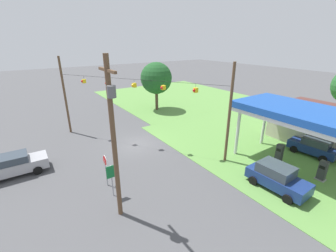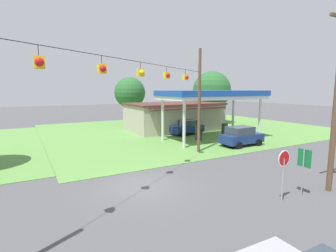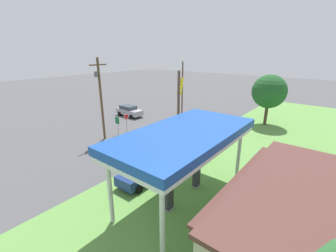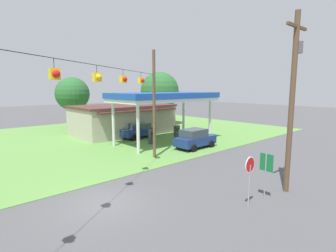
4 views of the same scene
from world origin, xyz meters
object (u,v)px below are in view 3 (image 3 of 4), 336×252
at_px(gas_station_store, 308,223).
at_px(car_at_pumps_rear, 239,203).
at_px(car_at_pumps_front, 142,171).
at_px(gas_station_canopy, 185,138).
at_px(utility_pole_main, 100,95).
at_px(route_sign, 117,122).
at_px(car_on_crossroad, 129,111).
at_px(tree_west_verge, 269,92).
at_px(stop_sign_roadside, 126,119).
at_px(fuel_pump_near, 196,178).
at_px(fuel_pump_far, 169,199).

bearing_deg(gas_station_store, car_at_pumps_rear, -97.65).
bearing_deg(car_at_pumps_front, gas_station_canopy, 93.82).
bearing_deg(utility_pole_main, route_sign, 171.66).
xyz_separation_m(car_on_crossroad, route_sign, (6.96, 5.57, 0.80)).
xyz_separation_m(car_at_pumps_rear, tree_west_verge, (-21.02, -4.42, 3.97)).
height_order(car_on_crossroad, tree_west_verge, tree_west_verge).
distance_m(car_on_crossroad, stop_sign_roadside, 7.96).
relative_size(stop_sign_roadside, route_sign, 1.04).
height_order(gas_station_store, car_at_pumps_front, gas_station_store).
bearing_deg(utility_pole_main, fuel_pump_near, 82.78).
xyz_separation_m(gas_station_canopy, utility_pole_main, (-3.55, -14.28, 0.67)).
relative_size(fuel_pump_far, route_sign, 0.68).
bearing_deg(gas_station_canopy, gas_station_store, 90.92).
relative_size(fuel_pump_near, car_on_crossroad, 0.34).
distance_m(car_at_pumps_front, utility_pole_main, 11.97).
height_order(fuel_pump_near, car_on_crossroad, car_on_crossroad).
height_order(gas_station_canopy, fuel_pump_near, gas_station_canopy).
height_order(gas_station_store, fuel_pump_near, gas_station_store).
height_order(fuel_pump_near, route_sign, route_sign).
bearing_deg(car_at_pumps_rear, tree_west_verge, 7.56).
xyz_separation_m(car_at_pumps_rear, car_on_crossroad, (-11.80, -23.45, 0.02)).
height_order(stop_sign_roadside, route_sign, stop_sign_roadside).
xyz_separation_m(car_on_crossroad, stop_sign_roadside, (5.54, 5.65, 0.90)).
xyz_separation_m(utility_pole_main, tree_west_verge, (-18.11, 13.74, -0.51)).
relative_size(gas_station_canopy, tree_west_verge, 1.54).
xyz_separation_m(route_sign, utility_pole_main, (1.92, -0.28, 3.66)).
bearing_deg(fuel_pump_far, gas_station_store, 103.66).
xyz_separation_m(stop_sign_roadside, tree_west_verge, (-14.76, 13.38, 3.05)).
bearing_deg(gas_station_store, tree_west_verge, -159.09).
bearing_deg(car_at_pumps_front, gas_station_store, 90.76).
distance_m(fuel_pump_near, fuel_pump_far, 3.49).
relative_size(fuel_pump_far, car_at_pumps_rear, 0.40).
distance_m(car_at_pumps_front, tree_west_verge, 22.62).
bearing_deg(car_at_pumps_front, car_at_pumps_rear, 95.72).
height_order(gas_station_store, car_on_crossroad, gas_station_store).
bearing_deg(route_sign, car_on_crossroad, -141.34).
relative_size(gas_station_canopy, fuel_pump_near, 6.78).
distance_m(car_on_crossroad, utility_pole_main, 11.26).
distance_m(gas_station_store, car_at_pumps_front, 11.60).
bearing_deg(stop_sign_roadside, fuel_pump_near, -110.33).
distance_m(gas_station_canopy, route_sign, 15.33).
height_order(fuel_pump_near, tree_west_verge, tree_west_verge).
bearing_deg(car_on_crossroad, utility_pole_main, -58.31).
height_order(gas_station_canopy, utility_pole_main, utility_pole_main).
height_order(gas_station_canopy, route_sign, gas_station_canopy).
bearing_deg(gas_station_store, car_at_pumps_front, -87.53).
relative_size(car_at_pumps_front, car_at_pumps_rear, 1.03).
relative_size(fuel_pump_near, car_at_pumps_rear, 0.40).
distance_m(fuel_pump_far, stop_sign_roadside, 16.42).
xyz_separation_m(fuel_pump_far, stop_sign_roadside, (-8.65, -13.92, 1.03)).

